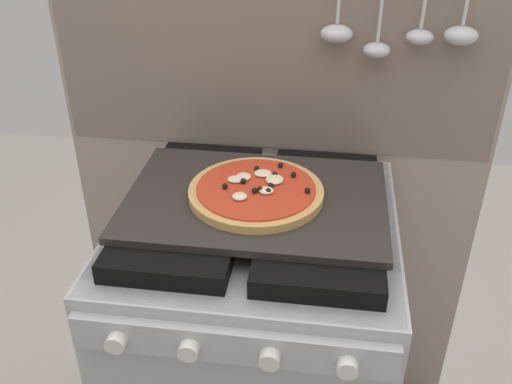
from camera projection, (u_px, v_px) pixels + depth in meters
kitchen_backsplash at (275, 172)px, 1.54m from camera, size 1.10×0.09×1.55m
stove at (256, 355)px, 1.43m from camera, size 0.60×0.64×0.90m
baking_tray at (256, 199)px, 1.19m from camera, size 0.54×0.38×0.02m
pizza_left at (256, 192)px, 1.18m from camera, size 0.28×0.28×0.03m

